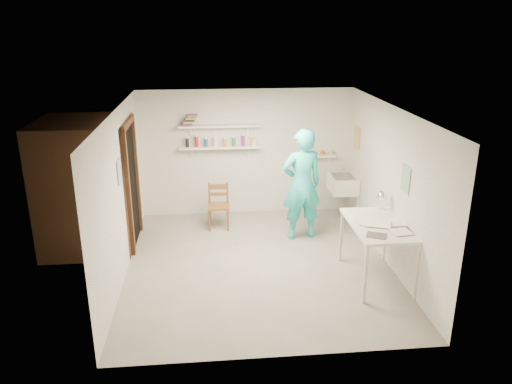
{
  "coord_description": "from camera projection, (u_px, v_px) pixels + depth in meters",
  "views": [
    {
      "loc": [
        -0.72,
        -6.89,
        3.59
      ],
      "look_at": [
        0.0,
        0.4,
        1.05
      ],
      "focal_mm": 35.0,
      "sensor_mm": 36.0,
      "label": 1
    }
  ],
  "objects": [
    {
      "name": "door_jamb_far",
      "position": [
        137.0,
        177.0,
        8.67
      ],
      "size": [
        0.06,
        0.1,
        2.0
      ],
      "primitive_type": "cube",
      "color": "brown",
      "rests_on": "ground"
    },
    {
      "name": "ceiling",
      "position": [
        259.0,
        109.0,
        6.93
      ],
      "size": [
        4.0,
        4.5,
        0.02
      ],
      "primitive_type": "cube",
      "color": "silver",
      "rests_on": "wall_back"
    },
    {
      "name": "poster_left",
      "position": [
        119.0,
        171.0,
        7.08
      ],
      "size": [
        0.01,
        0.28,
        0.36
      ],
      "primitive_type": "cube",
      "color": "#334C7F",
      "rests_on": "wall_left"
    },
    {
      "name": "man",
      "position": [
        302.0,
        185.0,
        8.39
      ],
      "size": [
        0.76,
        0.57,
        1.92
      ],
      "primitive_type": "imported",
      "rotation": [
        0.0,
        0.0,
        3.31
      ],
      "color": "#27C5C6",
      "rests_on": "ground"
    },
    {
      "name": "wall_left",
      "position": [
        119.0,
        196.0,
        7.14
      ],
      "size": [
        0.02,
        4.5,
        2.4
      ],
      "primitive_type": "cube",
      "color": "silver",
      "rests_on": "ground"
    },
    {
      "name": "ledge_shelf",
      "position": [
        317.0,
        156.0,
        9.52
      ],
      "size": [
        0.7,
        0.14,
        0.03
      ],
      "primitive_type": "cube",
      "color": "white",
      "rests_on": "wall_back"
    },
    {
      "name": "poster_right_b",
      "position": [
        405.0,
        179.0,
        6.9
      ],
      "size": [
        0.01,
        0.3,
        0.38
      ],
      "primitive_type": "cube",
      "color": "#3F724C",
      "rests_on": "wall_right"
    },
    {
      "name": "shelf_upper",
      "position": [
        220.0,
        126.0,
        9.11
      ],
      "size": [
        1.5,
        0.22,
        0.03
      ],
      "primitive_type": "cube",
      "color": "white",
      "rests_on": "wall_back"
    },
    {
      "name": "spray_cans",
      "position": [
        220.0,
        142.0,
        9.21
      ],
      "size": [
        1.29,
        0.06,
        0.17
      ],
      "color": "black",
      "rests_on": "shelf_lower"
    },
    {
      "name": "doorway_recess",
      "position": [
        132.0,
        186.0,
        8.2
      ],
      "size": [
        0.02,
        0.9,
        2.0
      ],
      "primitive_type": "cube",
      "color": "black",
      "rests_on": "wall_left"
    },
    {
      "name": "papers",
      "position": [
        379.0,
        223.0,
        7.0
      ],
      "size": [
        0.3,
        0.22,
        0.02
      ],
      "color": "silver",
      "rests_on": "work_table"
    },
    {
      "name": "door_lintel",
      "position": [
        128.0,
        123.0,
        7.86
      ],
      "size": [
        0.06,
        1.05,
        0.1
      ],
      "primitive_type": "cube",
      "color": "brown",
      "rests_on": "wall_left"
    },
    {
      "name": "shelf_lower",
      "position": [
        220.0,
        147.0,
        9.24
      ],
      "size": [
        1.5,
        0.22,
        0.03
      ],
      "primitive_type": "cube",
      "color": "white",
      "rests_on": "wall_back"
    },
    {
      "name": "desk_lamp",
      "position": [
        383.0,
        196.0,
        7.45
      ],
      "size": [
        0.16,
        0.16,
        0.16
      ],
      "primitive_type": "sphere",
      "color": "white",
      "rests_on": "work_table"
    },
    {
      "name": "poster_right_a",
      "position": [
        357.0,
        138.0,
        9.09
      ],
      "size": [
        0.01,
        0.34,
        0.42
      ],
      "primitive_type": "cube",
      "color": "#995933",
      "rests_on": "wall_right"
    },
    {
      "name": "wall_front",
      "position": [
        281.0,
        261.0,
        5.21
      ],
      "size": [
        4.0,
        0.02,
        2.4
      ],
      "primitive_type": "cube",
      "color": "silver",
      "rests_on": "ground"
    },
    {
      "name": "wall_right",
      "position": [
        391.0,
        187.0,
        7.52
      ],
      "size": [
        0.02,
        4.5,
        2.4
      ],
      "primitive_type": "cube",
      "color": "silver",
      "rests_on": "ground"
    },
    {
      "name": "wooden_chair",
      "position": [
        219.0,
        206.0,
        8.95
      ],
      "size": [
        0.4,
        0.38,
        0.83
      ],
      "primitive_type": "cube",
      "rotation": [
        0.0,
        0.0,
        -0.04
      ],
      "color": "brown",
      "rests_on": "ground"
    },
    {
      "name": "door_jamb_near",
      "position": [
        129.0,
        196.0,
        7.73
      ],
      "size": [
        0.06,
        0.1,
        2.0
      ],
      "primitive_type": "cube",
      "color": "brown",
      "rests_on": "ground"
    },
    {
      "name": "wall_clock",
      "position": [
        302.0,
        163.0,
        8.49
      ],
      "size": [
        0.35,
        0.09,
        0.34
      ],
      "primitive_type": "cylinder",
      "rotation": [
        1.57,
        0.0,
        0.16
      ],
      "color": "beige",
      "rests_on": "man"
    },
    {
      "name": "ledge_pots",
      "position": [
        317.0,
        153.0,
        9.5
      ],
      "size": [
        0.48,
        0.07,
        0.09
      ],
      "color": "silver",
      "rests_on": "ledge_shelf"
    },
    {
      "name": "book_stack",
      "position": [
        190.0,
        120.0,
        9.02
      ],
      "size": [
        0.3,
        0.14,
        0.2
      ],
      "color": "red",
      "rests_on": "shelf_upper"
    },
    {
      "name": "corridor_box",
      "position": [
        87.0,
        184.0,
        8.12
      ],
      "size": [
        1.4,
        1.5,
        2.1
      ],
      "primitive_type": "cube",
      "color": "brown",
      "rests_on": "ground"
    },
    {
      "name": "belfast_sink",
      "position": [
        343.0,
        184.0,
        9.25
      ],
      "size": [
        0.48,
        0.6,
        0.3
      ],
      "primitive_type": "cube",
      "color": "white",
      "rests_on": "wall_right"
    },
    {
      "name": "floor",
      "position": [
        259.0,
        265.0,
        7.73
      ],
      "size": [
        4.0,
        4.5,
        0.02
      ],
      "primitive_type": "cube",
      "color": "slate",
      "rests_on": "ground"
    },
    {
      "name": "wall_back",
      "position": [
        246.0,
        153.0,
        9.46
      ],
      "size": [
        4.0,
        0.02,
        2.4
      ],
      "primitive_type": "cube",
      "color": "silver",
      "rests_on": "ground"
    },
    {
      "name": "work_table",
      "position": [
        377.0,
        252.0,
        7.15
      ],
      "size": [
        0.79,
        1.31,
        0.88
      ],
      "primitive_type": "cube",
      "color": "silver",
      "rests_on": "ground"
    }
  ]
}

